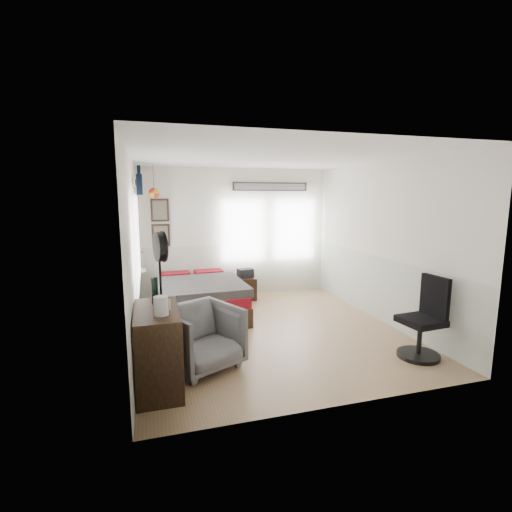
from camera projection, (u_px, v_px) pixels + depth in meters
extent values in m
cube|color=#A37958|center=(269.00, 331.00, 5.93)|extent=(4.00, 4.50, 0.01)
cube|color=silver|center=(236.00, 233.00, 7.84)|extent=(4.00, 0.02, 2.70)
cube|color=silver|center=(342.00, 278.00, 3.58)|extent=(4.00, 0.02, 2.70)
cube|color=silver|center=(133.00, 252.00, 5.16)|extent=(0.02, 4.50, 2.70)
cube|color=silver|center=(382.00, 242.00, 6.26)|extent=(0.02, 4.50, 2.70)
cube|color=white|center=(270.00, 157.00, 5.49)|extent=(4.00, 4.50, 0.02)
cube|color=beige|center=(237.00, 270.00, 7.97)|extent=(4.00, 0.01, 1.10)
cube|color=beige|center=(137.00, 308.00, 5.29)|extent=(0.01, 4.50, 1.10)
cube|color=beige|center=(379.00, 288.00, 6.39)|extent=(0.01, 4.50, 1.10)
cube|color=silver|center=(137.00, 241.00, 5.68)|extent=(0.03, 2.20, 1.35)
cube|color=silver|center=(243.00, 231.00, 7.84)|extent=(0.95, 0.03, 1.30)
cube|color=silver|center=(294.00, 229.00, 8.16)|extent=(0.95, 0.03, 1.30)
cube|color=black|center=(161.00, 235.00, 7.38)|extent=(0.35, 0.03, 0.45)
cube|color=black|center=(160.00, 210.00, 7.30)|extent=(0.35, 0.03, 0.45)
cube|color=#7F7259|center=(161.00, 235.00, 7.37)|extent=(0.27, 0.01, 0.37)
cube|color=#7F7259|center=(160.00, 210.00, 7.29)|extent=(0.27, 0.01, 0.37)
cube|color=black|center=(271.00, 187.00, 7.86)|extent=(1.65, 0.03, 0.18)
cube|color=gray|center=(271.00, 187.00, 7.85)|extent=(1.58, 0.01, 0.13)
cube|color=white|center=(135.00, 182.00, 6.10)|extent=(0.02, 0.48, 0.14)
sphere|color=red|center=(154.00, 193.00, 6.97)|extent=(0.20, 0.20, 0.20)
cube|color=black|center=(200.00, 306.00, 6.71)|extent=(1.48, 2.05, 0.32)
cube|color=#A31F2B|center=(199.00, 292.00, 6.67)|extent=(1.43, 2.01, 0.18)
cube|color=#4D4C4A|center=(201.00, 286.00, 6.44)|extent=(1.52, 1.51, 0.14)
cube|color=#A31F2B|center=(177.00, 276.00, 7.31)|extent=(0.56, 0.36, 0.14)
cube|color=#A31F2B|center=(210.00, 274.00, 7.50)|extent=(0.56, 0.36, 0.14)
cube|color=black|center=(158.00, 348.00, 4.13)|extent=(0.48, 1.00, 0.90)
imported|color=slate|center=(202.00, 337.00, 4.61)|extent=(1.13, 1.14, 0.78)
cube|color=black|center=(245.00, 288.00, 7.68)|extent=(0.53, 0.46, 0.46)
cylinder|color=black|center=(418.00, 355.00, 4.95)|extent=(0.55, 0.55, 0.05)
cylinder|color=black|center=(419.00, 338.00, 4.91)|extent=(0.06, 0.06, 0.42)
cube|color=black|center=(421.00, 321.00, 4.87)|extent=(0.52, 0.52, 0.08)
cube|color=black|center=(435.00, 296.00, 4.89)|extent=(0.10, 0.45, 0.55)
cylinder|color=silver|center=(161.00, 306.00, 3.85)|extent=(0.15, 0.15, 0.20)
cube|color=silver|center=(170.00, 304.00, 3.87)|extent=(0.02, 0.02, 0.12)
cylinder|color=black|center=(155.00, 291.00, 4.25)|extent=(0.08, 0.08, 0.31)
cylinder|color=black|center=(160.00, 278.00, 4.13)|extent=(0.03, 0.03, 0.65)
cylinder|color=black|center=(159.00, 247.00, 4.08)|extent=(0.14, 0.33, 0.33)
cylinder|color=black|center=(163.00, 247.00, 4.09)|extent=(0.10, 0.34, 0.35)
cube|color=black|center=(245.00, 273.00, 7.63)|extent=(0.34, 0.24, 0.18)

